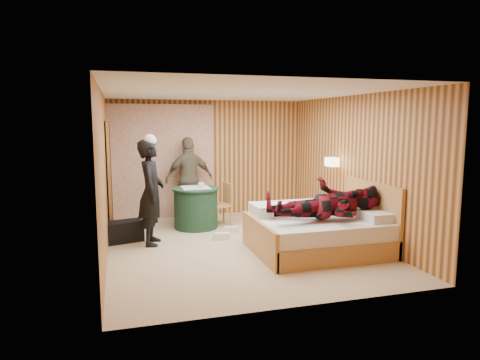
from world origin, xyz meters
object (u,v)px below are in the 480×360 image
object	(u,v)px
round_table	(196,207)
chair_far	(189,194)
wall_lamp	(332,162)
man_on_bed	(328,193)
woman_standing	(151,192)
duffel_bag	(124,231)
bed	(319,232)
nightstand	(331,217)
man_at_table	(189,179)
chair_near	(223,201)

from	to	relation	value
round_table	chair_far	size ratio (longest dim) A/B	0.96
wall_lamp	man_on_bed	bearing A→B (deg)	-119.97
wall_lamp	woman_standing	distance (m)	3.34
duffel_bag	man_on_bed	distance (m)	3.50
bed	round_table	bearing A→B (deg)	128.66
nightstand	round_table	size ratio (longest dim) A/B	0.65
duffel_bag	man_at_table	size ratio (longest dim) A/B	0.36
chair_far	bed	bearing A→B (deg)	-64.90
wall_lamp	nightstand	bearing A→B (deg)	-113.07
wall_lamp	bed	bearing A→B (deg)	-125.66
round_table	chair_far	bearing A→B (deg)	90.66
man_at_table	man_on_bed	xyz separation A→B (m)	(1.64, -2.99, 0.11)
duffel_bag	round_table	bearing A→B (deg)	9.00
round_table	man_on_bed	xyz separation A→B (m)	(1.64, -2.24, 0.57)
chair_far	duffel_bag	bearing A→B (deg)	-141.31
bed	woman_standing	bearing A→B (deg)	156.09
round_table	duffel_bag	distance (m)	1.52
bed	woman_standing	distance (m)	2.80
chair_near	man_at_table	distance (m)	0.96
nightstand	man_on_bed	xyz separation A→B (m)	(-0.73, -1.24, 0.68)
round_table	man_on_bed	world-z (taller)	man_on_bed
chair_near	duffel_bag	distance (m)	2.07
wall_lamp	chair_near	bearing A→B (deg)	152.43
woman_standing	chair_near	bearing A→B (deg)	-46.16
wall_lamp	duffel_bag	distance (m)	3.95
nightstand	chair_far	distance (m)	2.93
round_table	chair_near	size ratio (longest dim) A/B	1.06
chair_far	chair_near	xyz separation A→B (m)	(0.57, -0.64, -0.05)
bed	chair_near	size ratio (longest dim) A/B	2.37
woman_standing	chair_far	bearing A→B (deg)	-18.58
bed	round_table	size ratio (longest dim) A/B	2.23
chair_far	man_at_table	bearing A→B (deg)	73.80
nightstand	man_at_table	world-z (taller)	man_at_table
woman_standing	man_on_bed	distance (m)	2.87
nightstand	duffel_bag	size ratio (longest dim) A/B	0.92
round_table	chair_near	distance (m)	0.57
man_on_bed	wall_lamp	bearing A→B (deg)	60.03
bed	woman_standing	size ratio (longest dim) A/B	1.14
chair_near	man_on_bed	distance (m)	2.59
nightstand	bed	bearing A→B (deg)	-126.75
nightstand	chair_far	world-z (taller)	chair_far
man_at_table	man_on_bed	bearing A→B (deg)	110.14
duffel_bag	man_at_table	xyz separation A→B (m)	(1.36, 1.37, 0.68)
chair_far	round_table	bearing A→B (deg)	-95.00
woman_standing	man_on_bed	size ratio (longest dim) A/B	0.99
chair_near	woman_standing	xyz separation A→B (m)	(-1.46, -0.96, 0.39)
woman_standing	man_at_table	xyz separation A→B (m)	(0.90, 1.65, -0.02)
duffel_bag	wall_lamp	bearing A→B (deg)	-19.68
chair_near	woman_standing	distance (m)	1.80
wall_lamp	man_on_bed	world-z (taller)	man_on_bed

